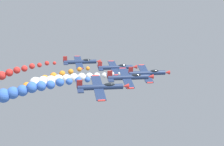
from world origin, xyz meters
name	(u,v)px	position (x,y,z in m)	size (l,w,h in m)	color
airplane_lead	(148,73)	(-0.63, 8.92, 126.09)	(9.26, 10.35, 3.36)	navy
smoke_trail_lead	(57,80)	(-1.67, -12.93, 124.80)	(3.83, 21.85, 4.09)	white
airplane_left_inner	(116,67)	(-8.98, 2.64, 126.23)	(9.40, 10.35, 3.08)	navy
smoke_trail_left_inner	(45,80)	(-7.76, -15.68, 123.80)	(3.69, 17.11, 5.45)	orange
airplane_right_inner	(129,77)	(8.33, 2.33, 127.01)	(9.25, 10.35, 3.37)	navy
smoke_trail_right_inner	(27,90)	(8.39, -19.64, 125.06)	(3.04, 21.70, 4.93)	blue
airplane_left_outer	(81,62)	(-17.61, -5.74, 126.54)	(9.42, 10.35, 3.04)	navy
smoke_trail_left_outer	(10,73)	(-17.64, -25.00, 123.89)	(2.69, 17.94, 5.80)	red
airplane_right_outer	(101,87)	(17.17, -5.09, 127.06)	(9.16, 10.35, 3.51)	navy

